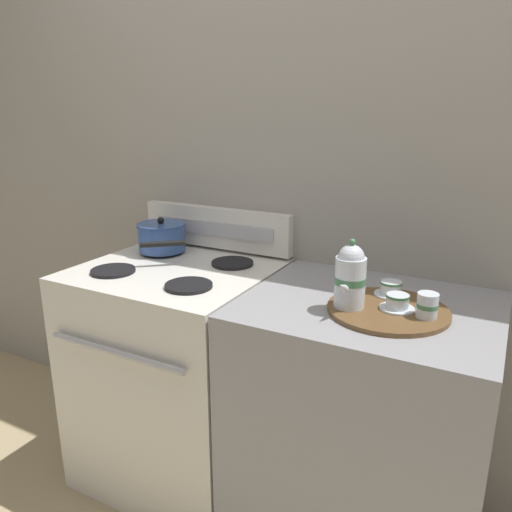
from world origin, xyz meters
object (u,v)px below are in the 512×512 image
saucepan (162,237)px  teacup_right (391,289)px  teapot (350,276)px  teacup_left (397,302)px  creamer_jug (427,305)px  stove (179,373)px  serving_tray (388,310)px

saucepan → teacup_right: 0.96m
teapot → teacup_left: (0.13, 0.05, -0.07)m
saucepan → teacup_right: size_ratio=2.92×
creamer_jug → teapot: bearing=-172.7°
teapot → saucepan: bearing=165.3°
teapot → teacup_right: (0.09, 0.15, -0.07)m
teacup_right → teacup_left: bearing=-67.3°
stove → teapot: 0.90m
creamer_jug → stove: bearing=176.3°
stove → serving_tray: 0.93m
teacup_left → teacup_right: size_ratio=1.00×
stove → creamer_jug: size_ratio=12.64×
stove → teacup_left: teacup_left is taller
teacup_left → stove: bearing=177.2°
teapot → serving_tray: bearing=23.2°
stove → teacup_right: size_ratio=8.84×
stove → teacup_right: (0.79, 0.06, 0.48)m
teacup_left → teacup_right: (-0.04, 0.10, 0.00)m
teacup_right → creamer_jug: (0.13, -0.12, 0.01)m
serving_tray → teacup_left: bearing=1.6°
teapot → stove: bearing=172.9°
serving_tray → teacup_left: (0.03, 0.00, 0.03)m
serving_tray → creamer_jug: 0.12m
stove → teacup_left: size_ratio=8.84×
stove → teapot: (0.71, -0.09, 0.55)m
teacup_left → creamer_jug: bearing=-12.0°
serving_tray → teacup_right: teacup_right is taller
stove → creamer_jug: bearing=-3.7°
saucepan → teacup_left: (1.00, -0.18, -0.03)m
serving_tray → teacup_left: 0.04m
saucepan → serving_tray: bearing=-10.6°
stove → teacup_left: (0.84, -0.04, 0.48)m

